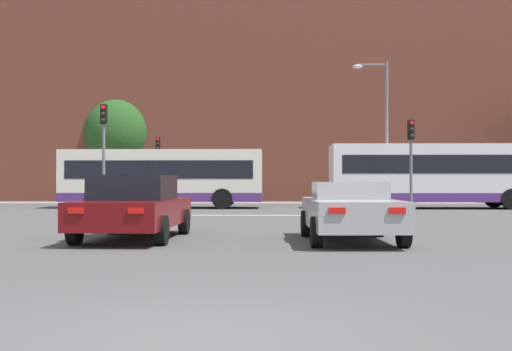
# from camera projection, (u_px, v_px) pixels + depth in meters

# --- Properties ---
(ground_plane) EXTENTS (400.00, 400.00, 0.00)m
(ground_plane) POSITION_uv_depth(u_px,v_px,m) (195.00, 341.00, 5.45)
(ground_plane) COLOR #474749
(stop_line_strip) EXTENTS (9.27, 0.30, 0.01)m
(stop_line_strip) POSITION_uv_depth(u_px,v_px,m) (255.00, 215.00, 25.52)
(stop_line_strip) COLOR silver
(stop_line_strip) RESTS_ON ground_plane
(far_pavement) EXTENTS (70.30, 2.50, 0.01)m
(far_pavement) POSITION_uv_depth(u_px,v_px,m) (261.00, 203.00, 40.17)
(far_pavement) COLOR gray
(far_pavement) RESTS_ON ground_plane
(brick_civic_building) EXTENTS (47.61, 11.23, 20.98)m
(brick_civic_building) POSITION_uv_depth(u_px,v_px,m) (257.00, 80.00, 49.36)
(brick_civic_building) COLOR brown
(brick_civic_building) RESTS_ON ground_plane
(car_saloon_left) EXTENTS (2.19, 4.76, 1.50)m
(car_saloon_left) POSITION_uv_depth(u_px,v_px,m) (134.00, 207.00, 15.02)
(car_saloon_left) COLOR #600C0F
(car_saloon_left) RESTS_ON ground_plane
(car_roadster_right) EXTENTS (2.09, 4.35, 1.34)m
(car_roadster_right) POSITION_uv_depth(u_px,v_px,m) (350.00, 211.00, 14.42)
(car_roadster_right) COLOR #9E9EA3
(car_roadster_right) RESTS_ON ground_plane
(bus_crossing_lead) EXTENTS (10.53, 2.70, 3.18)m
(bus_crossing_lead) POSITION_uv_depth(u_px,v_px,m) (437.00, 174.00, 31.97)
(bus_crossing_lead) COLOR silver
(bus_crossing_lead) RESTS_ON ground_plane
(bus_crossing_trailing) EXTENTS (10.07, 2.77, 2.93)m
(bus_crossing_trailing) POSITION_uv_depth(u_px,v_px,m) (163.00, 177.00, 32.53)
(bus_crossing_trailing) COLOR silver
(bus_crossing_trailing) RESTS_ON ground_plane
(traffic_light_near_left) EXTENTS (0.26, 0.31, 4.51)m
(traffic_light_near_left) POSITION_uv_depth(u_px,v_px,m) (104.00, 141.00, 26.31)
(traffic_light_near_left) COLOR slate
(traffic_light_near_left) RESTS_ON ground_plane
(traffic_light_far_left) EXTENTS (0.26, 0.31, 4.07)m
(traffic_light_far_left) POSITION_uv_depth(u_px,v_px,m) (158.00, 159.00, 39.44)
(traffic_light_far_left) COLOR slate
(traffic_light_far_left) RESTS_ON ground_plane
(traffic_light_near_right) EXTENTS (0.26, 0.31, 3.85)m
(traffic_light_near_right) POSITION_uv_depth(u_px,v_px,m) (411.00, 150.00, 25.94)
(traffic_light_near_right) COLOR slate
(traffic_light_near_right) RESTS_ON ground_plane
(street_lamp_junction) EXTENTS (1.80, 0.36, 7.41)m
(street_lamp_junction) POSITION_uv_depth(u_px,v_px,m) (381.00, 120.00, 32.39)
(street_lamp_junction) COLOR slate
(street_lamp_junction) RESTS_ON ground_plane
(pedestrian_waiting) EXTENTS (0.41, 0.24, 1.56)m
(pedestrian_waiting) POSITION_uv_depth(u_px,v_px,m) (178.00, 189.00, 39.58)
(pedestrian_waiting) COLOR #333851
(pedestrian_waiting) RESTS_ON ground_plane
(tree_kerbside) EXTENTS (4.92, 4.92, 7.29)m
(tree_kerbside) POSITION_uv_depth(u_px,v_px,m) (119.00, 134.00, 45.27)
(tree_kerbside) COLOR #4C3823
(tree_kerbside) RESTS_ON ground_plane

